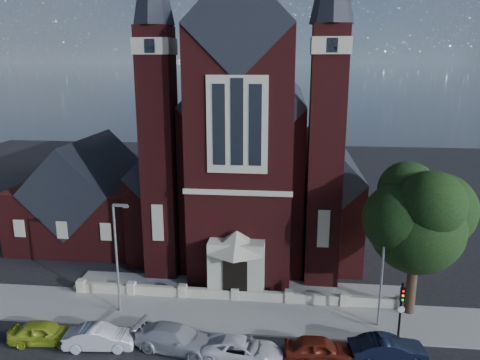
# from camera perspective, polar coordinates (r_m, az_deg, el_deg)

# --- Properties ---
(ground) EXTENTS (120.00, 120.00, 0.00)m
(ground) POSITION_cam_1_polar(r_m,az_deg,el_deg) (43.80, 0.73, -9.17)
(ground) COLOR black
(ground) RESTS_ON ground
(pavement_strip) EXTENTS (60.00, 5.00, 0.12)m
(pavement_strip) POSITION_cam_1_polar(r_m,az_deg,el_deg) (34.47, -0.99, -16.07)
(pavement_strip) COLOR gray
(pavement_strip) RESTS_ON ground
(forecourt_paving) EXTENTS (26.00, 3.00, 0.14)m
(forecourt_paving) POSITION_cam_1_polar(r_m,az_deg,el_deg) (37.95, -0.23, -13.04)
(forecourt_paving) COLOR gray
(forecourt_paving) RESTS_ON ground
(forecourt_wall) EXTENTS (24.00, 0.40, 0.90)m
(forecourt_wall) POSITION_cam_1_polar(r_m,az_deg,el_deg) (36.20, -0.59, -14.48)
(forecourt_wall) COLOR #B7AD91
(forecourt_wall) RESTS_ON ground
(church) EXTENTS (20.01, 34.90, 29.20)m
(church) POSITION_cam_1_polar(r_m,az_deg,el_deg) (48.99, 1.63, 3.38)
(church) COLOR #451212
(church) RESTS_ON ground
(parish_hall) EXTENTS (12.00, 12.20, 10.24)m
(parish_hall) POSITION_cam_1_polar(r_m,az_deg,el_deg) (49.20, -17.82, -2.27)
(parish_hall) COLOR #451212
(parish_hall) RESTS_ON ground
(street_tree) EXTENTS (6.40, 6.60, 10.70)m
(street_tree) POSITION_cam_1_polar(r_m,az_deg,el_deg) (33.65, 21.12, -4.82)
(street_tree) COLOR black
(street_tree) RESTS_ON ground
(street_lamp_left) EXTENTS (1.16, 0.22, 8.09)m
(street_lamp_left) POSITION_cam_1_polar(r_m,az_deg,el_deg) (33.79, -14.72, -8.50)
(street_lamp_left) COLOR gray
(street_lamp_left) RESTS_ON ground
(street_lamp_right) EXTENTS (1.16, 0.22, 8.09)m
(street_lamp_right) POSITION_cam_1_polar(r_m,az_deg,el_deg) (32.35, 17.16, -9.73)
(street_lamp_right) COLOR gray
(street_lamp_right) RESTS_ON ground
(traffic_signal) EXTENTS (0.28, 0.42, 4.00)m
(traffic_signal) POSITION_cam_1_polar(r_m,az_deg,el_deg) (32.02, 19.07, -14.15)
(traffic_signal) COLOR black
(traffic_signal) RESTS_ON ground
(car_lime_van) EXTENTS (4.38, 2.18, 1.43)m
(car_lime_van) POSITION_cam_1_polar(r_m,az_deg,el_deg) (33.58, -22.85, -16.75)
(car_lime_van) COLOR #90A320
(car_lime_van) RESTS_ON ground
(car_silver_a) EXTENTS (4.49, 2.00, 1.43)m
(car_silver_a) POSITION_cam_1_polar(r_m,az_deg,el_deg) (31.93, -16.73, -17.90)
(car_silver_a) COLOR #BABCC3
(car_silver_a) RESTS_ON ground
(car_silver_b) EXTENTS (5.63, 3.20, 1.54)m
(car_silver_b) POSITION_cam_1_polar(r_m,az_deg,el_deg) (30.77, -7.77, -18.60)
(car_silver_b) COLOR #A8A9B0
(car_silver_b) RESTS_ON ground
(car_white_suv) EXTENTS (5.11, 2.85, 1.35)m
(car_white_suv) POSITION_cam_1_polar(r_m,az_deg,el_deg) (29.70, 0.27, -20.01)
(car_white_suv) COLOR white
(car_white_suv) RESTS_ON ground
(car_dark_red) EXTENTS (4.37, 1.92, 1.47)m
(car_dark_red) POSITION_cam_1_polar(r_m,az_deg,el_deg) (30.03, 9.70, -19.67)
(car_dark_red) COLOR #5E1B10
(car_dark_red) RESTS_ON ground
(car_navy) EXTENTS (4.77, 2.12, 1.52)m
(car_navy) POSITION_cam_1_polar(r_m,az_deg,el_deg) (30.84, 17.60, -19.13)
(car_navy) COLOR black
(car_navy) RESTS_ON ground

